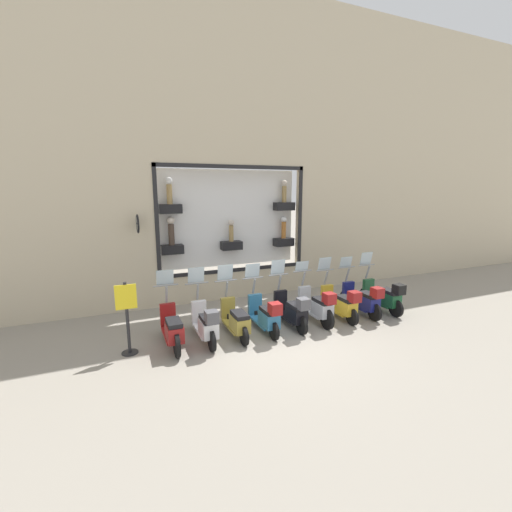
{
  "coord_description": "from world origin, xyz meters",
  "views": [
    {
      "loc": [
        -7.11,
        3.65,
        3.63
      ],
      "look_at": [
        1.94,
        -0.15,
        1.7
      ],
      "focal_mm": 24.0,
      "sensor_mm": 36.0,
      "label": 1
    }
  ],
  "objects": [
    {
      "name": "ground_plane",
      "position": [
        0.0,
        0.0,
        0.0
      ],
      "size": [
        120.0,
        120.0,
        0.0
      ],
      "primitive_type": "plane",
      "color": "gray"
    },
    {
      "name": "building_facade",
      "position": [
        3.6,
        0.0,
        4.91
      ],
      "size": [
        1.19,
        36.0,
        9.64
      ],
      "color": "beige",
      "rests_on": "ground_plane"
    },
    {
      "name": "scooter_green_0",
      "position": [
        0.44,
        -3.68,
        0.48
      ],
      "size": [
        1.8,
        0.61,
        1.67
      ],
      "color": "black",
      "rests_on": "ground_plane"
    },
    {
      "name": "scooter_navy_1",
      "position": [
        0.43,
        -2.9,
        0.47
      ],
      "size": [
        1.8,
        0.61,
        1.58
      ],
      "color": "black",
      "rests_on": "ground_plane"
    },
    {
      "name": "scooter_yellow_2",
      "position": [
        0.43,
        -2.12,
        0.46
      ],
      "size": [
        1.79,
        0.61,
        1.63
      ],
      "color": "black",
      "rests_on": "ground_plane"
    },
    {
      "name": "scooter_silver_3",
      "position": [
        0.44,
        -1.34,
        0.49
      ],
      "size": [
        1.81,
        0.6,
        1.57
      ],
      "color": "black",
      "rests_on": "ground_plane"
    },
    {
      "name": "scooter_black_4",
      "position": [
        0.44,
        -0.56,
        0.47
      ],
      "size": [
        1.8,
        0.6,
        1.68
      ],
      "color": "black",
      "rests_on": "ground_plane"
    },
    {
      "name": "scooter_teal_5",
      "position": [
        0.43,
        0.22,
        0.46
      ],
      "size": [
        1.79,
        0.6,
        1.63
      ],
      "color": "black",
      "rests_on": "ground_plane"
    },
    {
      "name": "scooter_olive_6",
      "position": [
        0.5,
        1.0,
        0.42
      ],
      "size": [
        1.79,
        0.6,
        1.67
      ],
      "color": "black",
      "rests_on": "ground_plane"
    },
    {
      "name": "scooter_white_7",
      "position": [
        0.44,
        1.78,
        0.47
      ],
      "size": [
        1.8,
        0.61,
        1.67
      ],
      "color": "black",
      "rests_on": "ground_plane"
    },
    {
      "name": "scooter_red_8",
      "position": [
        0.5,
        2.56,
        0.45
      ],
      "size": [
        1.81,
        0.61,
        1.67
      ],
      "color": "black",
      "rests_on": "ground_plane"
    },
    {
      "name": "shop_sign_post",
      "position": [
        0.55,
        3.51,
        0.89
      ],
      "size": [
        0.36,
        0.45,
        1.65
      ],
      "color": "#232326",
      "rests_on": "ground_plane"
    }
  ]
}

